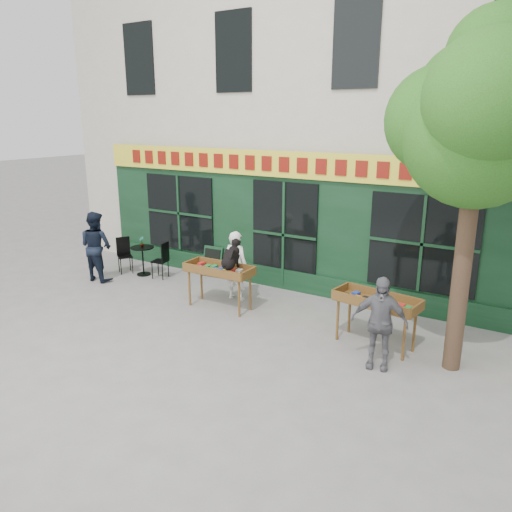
# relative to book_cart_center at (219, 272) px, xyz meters

# --- Properties ---
(ground) EXTENTS (80.00, 80.00, 0.00)m
(ground) POSITION_rel_book_cart_center_xyz_m (0.58, -0.47, -0.82)
(ground) COLOR slate
(ground) RESTS_ON ground
(building) EXTENTS (14.00, 7.26, 10.00)m
(building) POSITION_rel_book_cart_center_xyz_m (0.58, 5.50, 4.15)
(building) COLOR beige
(building) RESTS_ON ground
(street_tree) EXTENTS (3.05, 2.90, 5.60)m
(street_tree) POSITION_rel_book_cart_center_xyz_m (4.92, -0.11, 3.29)
(street_tree) COLOR #382619
(street_tree) RESTS_ON ground
(book_cart_center) EXTENTS (1.51, 0.65, 0.99)m
(book_cart_center) POSITION_rel_book_cart_center_xyz_m (0.00, 0.00, 0.00)
(book_cart_center) COLOR brown
(book_cart_center) RESTS_ON ground
(dog) EXTENTS (0.35, 0.61, 0.60)m
(dog) POSITION_rel_book_cart_center_xyz_m (0.35, -0.05, 0.47)
(dog) COLOR black
(dog) RESTS_ON book_cart_center
(woman) EXTENTS (0.59, 0.39, 1.60)m
(woman) POSITION_rel_book_cart_center_xyz_m (-0.00, 0.65, -0.02)
(woman) COLOR white
(woman) RESTS_ON ground
(book_cart_right) EXTENTS (1.57, 0.82, 0.99)m
(book_cart_right) POSITION_rel_book_cart_center_xyz_m (3.51, -0.05, 0.00)
(book_cart_right) COLOR brown
(book_cart_right) RESTS_ON ground
(man_right) EXTENTS (0.99, 0.57, 1.59)m
(man_right) POSITION_rel_book_cart_center_xyz_m (3.81, -0.80, -0.03)
(man_right) COLOR #5E5D63
(man_right) RESTS_ON ground
(bistro_table) EXTENTS (0.60, 0.60, 0.76)m
(bistro_table) POSITION_rel_book_cart_center_xyz_m (-3.09, 0.85, -0.28)
(bistro_table) COLOR black
(bistro_table) RESTS_ON ground
(bistro_chair_left) EXTENTS (0.50, 0.50, 0.95)m
(bistro_chair_left) POSITION_rel_book_cart_center_xyz_m (-3.71, 0.80, -0.26)
(bistro_chair_left) COLOR black
(bistro_chair_left) RESTS_ON ground
(bistro_chair_right) EXTENTS (0.43, 0.43, 0.95)m
(bistro_chair_right) POSITION_rel_book_cart_center_xyz_m (-2.45, 0.92, -0.26)
(bistro_chair_right) COLOR black
(bistro_chair_right) RESTS_ON ground
(potted_plant) EXTENTS (0.17, 0.14, 0.28)m
(potted_plant) POSITION_rel_book_cart_center_xyz_m (-3.09, 0.85, 0.08)
(potted_plant) COLOR gray
(potted_plant) RESTS_ON bistro_table
(man_left) EXTENTS (0.89, 0.70, 1.78)m
(man_left) POSITION_rel_book_cart_center_xyz_m (-3.79, -0.05, 0.07)
(man_left) COLOR black
(man_left) RESTS_ON ground
(chalkboard) EXTENTS (0.57, 0.23, 0.79)m
(chalkboard) POSITION_rel_book_cart_center_xyz_m (-1.47, 1.72, -0.42)
(chalkboard) COLOR black
(chalkboard) RESTS_ON ground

